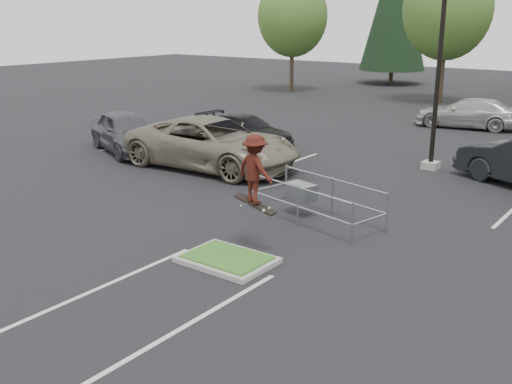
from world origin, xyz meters
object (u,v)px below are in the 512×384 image
Objects in this scene: light_pole at (440,50)px; cart_corral at (304,193)px; car_l_tan at (212,143)px; skateboarder at (255,169)px; car_far_silver at (469,113)px; decid_a at (293,19)px; conif_a at (396,0)px; decid_b at (447,12)px; car_l_black at (245,131)px; car_l_grey at (126,132)px.

light_pole is 8.81m from cart_corral.
car_l_tan reaches higher than cart_corral.
car_far_silver is at bearing -75.72° from skateboarder.
conif_a reaches higher than decid_a.
car_l_tan is at bearing -91.19° from decid_b.
cart_corral is (5.62, -26.42, -5.30)m from decid_b.
conif_a is 34.39m from car_l_tan.
decid_a is at bearing -124.96° from car_far_silver.
skateboarder is (14.11, -39.00, -4.94)m from conif_a.
cart_corral is at bearing -96.44° from light_pole.
decid_a is (-18.51, 18.03, 1.02)m from light_pole.
conif_a reaches higher than skateboarder.
car_far_silver is (-1.40, 21.00, -1.37)m from skateboarder.
decid_b is at bearing 109.35° from light_pole.
car_l_black is at bearing -78.30° from conif_a.
conif_a is 2.97× the size of cart_corral.
conif_a reaches higher than car_l_tan.
decid_a is 1.64× the size of car_far_silver.
car_far_silver is at bearing -27.47° from car_l_black.
light_pole reaches higher than decid_a.
skateboarder is at bearing -5.48° from car_far_silver.
light_pole is 13.51m from car_l_grey.
car_l_grey is at bearing -103.13° from decid_b.
car_l_grey is (-5.00, 0.00, -0.09)m from car_l_tan.
decid_a reaches higher than car_l_grey.
decid_a is 1.80× the size of car_l_black.
conif_a is at bearing 68.09° from decid_a.
car_l_tan is (-7.00, -5.00, -3.57)m from light_pole.
skateboarder is at bearing -92.05° from light_pole.
light_pole is 1.87× the size of car_far_silver.
cart_corral is 11.48m from car_l_grey.
car_far_silver is at bearing -61.08° from decid_b.
conif_a is 2.63× the size of car_l_black.
car_l_grey reaches higher than car_far_silver.
light_pole reaches higher than car_l_tan.
decid_a is 24.39m from car_l_grey.
light_pole is 1.05× the size of decid_b.
decid_b reaches higher than skateboarder.
car_l_black is (-1.50, 4.03, -0.27)m from car_l_tan.
cart_corral is at bearing -118.17° from car_l_tan.
conif_a is (-14.50, 28.00, 2.54)m from light_pole.
light_pole is at bearing 96.88° from cart_corral.
decid_a reaches higher than cart_corral.
decid_a is 12.02m from decid_b.
cart_corral is at bearing -6.40° from car_far_silver.
skateboarder is (18.12, -29.03, -3.43)m from decid_a.
car_far_silver is at bearing -21.98° from car_l_tan.
decid_a reaches higher than car_l_tan.
conif_a is at bearing 130.17° from decid_b.
skateboarder is 0.28× the size of car_l_tan.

